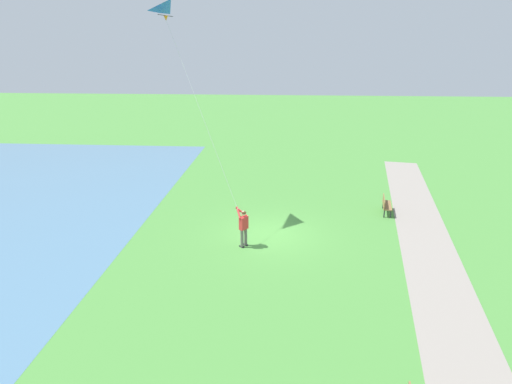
# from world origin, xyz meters

# --- Properties ---
(ground_plane) EXTENTS (120.00, 120.00, 0.00)m
(ground_plane) POSITION_xyz_m (0.00, 0.00, 0.00)
(ground_plane) COLOR #4C8E3D
(walkway_path) EXTENTS (7.84, 31.94, 0.02)m
(walkway_path) POSITION_xyz_m (-6.93, 2.00, 0.01)
(walkway_path) COLOR gray
(walkway_path) RESTS_ON ground
(person_kite_flyer) EXTENTS (0.61, 0.57, 1.83)m
(person_kite_flyer) POSITION_xyz_m (1.17, 1.26, 1.05)
(person_kite_flyer) COLOR #232328
(person_kite_flyer) RESTS_ON ground
(flying_kite) EXTENTS (3.58, 3.44, 8.68)m
(flying_kite) POSITION_xyz_m (4.56, -1.58, 10.00)
(flying_kite) COLOR blue
(park_bench_near_walkway) EXTENTS (0.69, 1.55, 0.88)m
(park_bench_near_walkway) POSITION_xyz_m (-6.14, -3.21, 0.51)
(park_bench_near_walkway) COLOR olive
(park_bench_near_walkway) RESTS_ON ground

